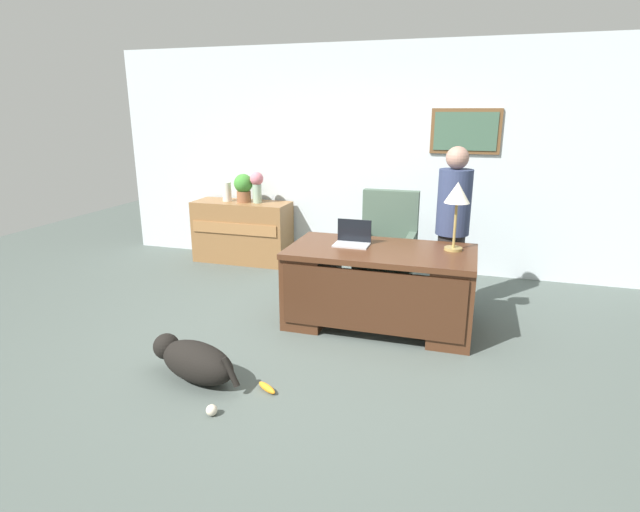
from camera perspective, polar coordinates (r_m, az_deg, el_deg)
The scene contains 14 objects.
ground_plane at distance 4.22m, azimuth -0.46°, elevation -10.99°, with size 12.00×12.00×0.00m, color #4C5651.
back_wall at distance 6.31m, azimuth 6.86°, elevation 10.85°, with size 7.00×0.16×2.70m.
desk at distance 4.62m, azimuth 6.75°, elevation -3.30°, with size 1.66×0.88×0.73m.
credenza at distance 6.67m, azimuth -8.78°, elevation 2.74°, with size 1.26×0.50×0.79m.
armchair at distance 5.45m, azimuth 7.58°, elevation 0.77°, with size 0.60×0.59×1.10m.
person_standing at distance 5.05m, azimuth 14.77°, elevation 3.05°, with size 0.32×0.32×1.61m.
dog_lying at distance 3.90m, azimuth -14.13°, elevation -11.41°, with size 0.81×0.47×0.30m.
laptop at distance 4.65m, azimuth 3.74°, elevation 1.99°, with size 0.32×0.22×0.22m.
desk_lamp at distance 4.53m, azimuth 15.31°, elevation 6.47°, with size 0.22×0.22×0.61m.
vase_with_flowers at distance 6.46m, azimuth -7.18°, elevation 8.06°, with size 0.17×0.17×0.39m.
vase_empty at distance 6.66m, azimuth -10.52°, elevation 7.20°, with size 0.12×0.12×0.25m, color silver.
potted_plant at distance 6.54m, azimuth -8.68°, elevation 7.78°, with size 0.24×0.24×0.36m.
dog_toy_ball at distance 3.52m, azimuth -12.19°, elevation -16.72°, with size 0.08×0.08×0.08m, color beige.
dog_toy_bone at distance 3.73m, azimuth -6.05°, elevation -14.64°, with size 0.19×0.05×0.05m, color orange.
Camera 1 is at (1.14, -3.58, 1.93)m, focal length 28.20 mm.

